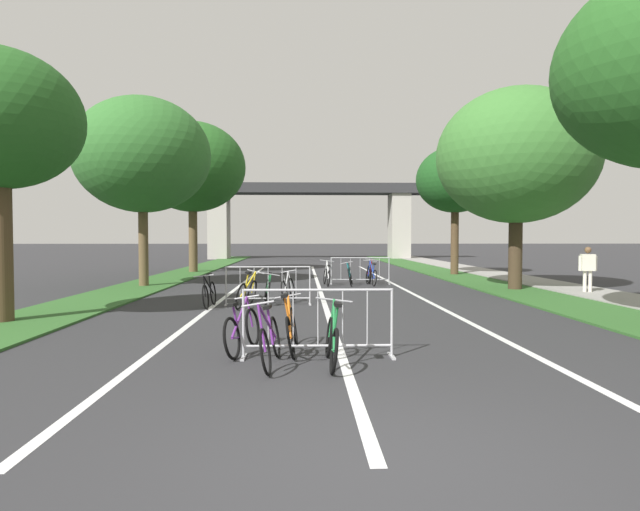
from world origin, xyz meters
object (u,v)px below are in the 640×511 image
crowd_barrier_nearest (318,324)px  bicycle_yellow_2 (247,293)px  tree_right_pine_near (455,180)px  bicycle_blue_5 (371,276)px  crowd_barrier_second (268,286)px  bicycle_black_6 (209,293)px  pedestrian_strolling (588,265)px  bicycle_purple_0 (270,340)px  bicycle_white_3 (327,276)px  bicycle_orange_4 (292,329)px  bicycle_purple_10 (242,330)px  bicycle_green_1 (267,290)px  bicycle_teal_8 (350,275)px  tree_left_oak_near (142,155)px  bicycle_green_11 (332,341)px  tree_right_oak_mid (517,156)px  bicycle_red_9 (369,273)px  crowd_barrier_third (360,271)px  tree_left_maple_mid (192,167)px  bicycle_silver_7 (288,289)px

crowd_barrier_nearest → bicycle_yellow_2: crowd_barrier_nearest is taller
tree_right_pine_near → bicycle_blue_5: bearing=-131.9°
crowd_barrier_second → crowd_barrier_nearest: bearing=-79.5°
bicycle_yellow_2 → bicycle_black_6: 1.00m
pedestrian_strolling → bicycle_purple_0: bearing=-124.8°
bicycle_purple_0 → bicycle_white_3: size_ratio=1.04×
crowd_barrier_nearest → bicycle_blue_5: 12.30m
bicycle_orange_4 → bicycle_purple_10: size_ratio=1.05×
bicycle_green_1 → bicycle_blue_5: size_ratio=1.07×
bicycle_black_6 → bicycle_teal_8: size_ratio=0.95×
bicycle_teal_8 → tree_left_oak_near: bearing=9.6°
bicycle_purple_0 → bicycle_white_3: 12.65m
tree_right_pine_near → bicycle_green_11: (-6.93, -17.84, -4.22)m
tree_right_oak_mid → tree_right_pine_near: size_ratio=1.12×
tree_right_pine_near → bicycle_red_9: tree_right_pine_near is taller
tree_right_pine_near → bicycle_green_11: 19.60m
pedestrian_strolling → bicycle_yellow_2: bearing=-153.0°
bicycle_purple_10 → pedestrian_strolling: bearing=51.3°
crowd_barrier_third → bicycle_red_9: bearing=51.9°
tree_left_oak_near → tree_right_pine_near: bearing=23.1°
bicycle_green_11 → tree_right_pine_near: bearing=68.1°
bicycle_blue_5 → pedestrian_strolling: bearing=-34.4°
bicycle_teal_8 → bicycle_purple_10: (-2.75, -11.64, -0.03)m
tree_left_maple_mid → bicycle_black_6: tree_left_maple_mid is taller
tree_left_oak_near → bicycle_red_9: tree_left_oak_near is taller
tree_right_oak_mid → bicycle_black_6: bearing=-157.1°
bicycle_purple_10 → pedestrian_strolling: pedestrian_strolling is taller
tree_left_maple_mid → bicycle_green_11: (6.09, -20.14, -5.09)m
tree_right_oak_mid → crowd_barrier_second: size_ratio=2.97×
tree_right_pine_near → bicycle_green_1: bearing=-128.2°
bicycle_orange_4 → bicycle_silver_7: (-0.23, 6.47, -0.00)m
crowd_barrier_nearest → crowd_barrier_second: (-1.16, 6.28, 0.00)m
bicycle_blue_5 → bicycle_green_11: bearing=-106.8°
bicycle_green_11 → crowd_barrier_third: bearing=81.3°
bicycle_black_6 → bicycle_green_11: 6.99m
tree_right_pine_near → bicycle_white_3: 9.32m
bicycle_white_3 → bicycle_silver_7: bearing=-109.4°
tree_left_oak_near → bicycle_black_6: size_ratio=4.33×
bicycle_yellow_2 → pedestrian_strolling: size_ratio=1.08×
crowd_barrier_second → bicycle_orange_4: bearing=-82.7°
tree_left_maple_mid → crowd_barrier_second: 15.00m
tree_right_oak_mid → bicycle_teal_8: bearing=159.9°
tree_right_pine_near → bicycle_purple_10: tree_right_pine_near is taller
crowd_barrier_nearest → pedestrian_strolling: 12.43m
bicycle_yellow_2 → bicycle_black_6: size_ratio=1.03×
tree_right_oak_mid → bicycle_yellow_2: tree_right_oak_mid is taller
tree_left_oak_near → bicycle_green_11: bearing=-62.8°
crowd_barrier_nearest → bicycle_blue_5: bearing=78.8°
bicycle_blue_5 → bicycle_silver_7: bearing=-127.2°
tree_right_oak_mid → bicycle_teal_8: 7.25m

